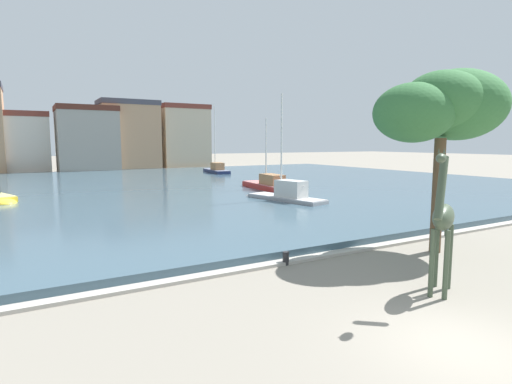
{
  "coord_description": "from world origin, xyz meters",
  "views": [
    {
      "loc": [
        -8.2,
        -5.18,
        4.53
      ],
      "look_at": [
        1.27,
        11.48,
        2.2
      ],
      "focal_mm": 28.56,
      "sensor_mm": 36.0,
      "label": 1
    }
  ],
  "objects": [
    {
      "name": "mooring_bollard",
      "position": [
        0.04,
        7.08,
        0.25
      ],
      "size": [
        0.24,
        0.24,
        0.5
      ],
      "primitive_type": "cylinder",
      "color": "#232326",
      "rests_on": "ground"
    },
    {
      "name": "shade_tree",
      "position": [
        6.66,
        5.66,
        5.97
      ],
      "size": [
        5.86,
        3.89,
        7.54
      ],
      "color": "brown",
      "rests_on": "ground"
    },
    {
      "name": "townhouse_narrow_midrow",
      "position": [
        -8.09,
        64.24,
        4.53
      ],
      "size": [
        6.75,
        5.97,
        9.03
      ],
      "color": "beige",
      "rests_on": "ground"
    },
    {
      "name": "harbor_water",
      "position": [
        0.0,
        33.51,
        0.2
      ],
      "size": [
        80.81,
        52.05,
        0.4
      ],
      "primitive_type": "cube",
      "color": "#3D5666",
      "rests_on": "ground"
    },
    {
      "name": "sailboat_grey",
      "position": [
        7.92,
        19.34,
        0.61
      ],
      "size": [
        3.21,
        7.54,
        8.0
      ],
      "color": "#939399",
      "rests_on": "ground"
    },
    {
      "name": "ground_plane",
      "position": [
        0.0,
        0.0,
        0.0
      ],
      "size": [
        300.0,
        300.0,
        0.0
      ],
      "primitive_type": "plane",
      "color": "gray"
    },
    {
      "name": "townhouse_wide_warehouse",
      "position": [
        0.29,
        61.92,
        5.01
      ],
      "size": [
        8.65,
        7.3,
        10.0
      ],
      "color": "gray",
      "rests_on": "ground"
    },
    {
      "name": "townhouse_corner_house",
      "position": [
        16.17,
        64.33,
        5.53
      ],
      "size": [
        8.25,
        7.97,
        11.02
      ],
      "color": "#C6B293",
      "rests_on": "ground"
    },
    {
      "name": "townhouse_end_terrace",
      "position": [
        6.69,
        62.63,
        5.62
      ],
      "size": [
        9.08,
        6.49,
        11.21
      ],
      "color": "tan",
      "rests_on": "ground"
    },
    {
      "name": "quay_edge_coping",
      "position": [
        0.0,
        7.23,
        0.06
      ],
      "size": [
        80.81,
        0.5,
        0.12
      ],
      "primitive_type": "cube",
      "color": "#ADA89E",
      "rests_on": "ground"
    },
    {
      "name": "giraffe_statue",
      "position": [
        2.42,
        2.35,
        2.25
      ],
      "size": [
        2.34,
        1.6,
        4.4
      ],
      "color": "#3D4C38",
      "rests_on": "ground"
    },
    {
      "name": "sailboat_navy",
      "position": [
        14.79,
        46.78,
        0.62
      ],
      "size": [
        2.57,
        7.92,
        9.77
      ],
      "color": "navy",
      "rests_on": "ground"
    },
    {
      "name": "sailboat_red",
      "position": [
        10.54,
        25.99,
        0.6
      ],
      "size": [
        2.33,
        9.04,
        6.7
      ],
      "color": "red",
      "rests_on": "ground"
    }
  ]
}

